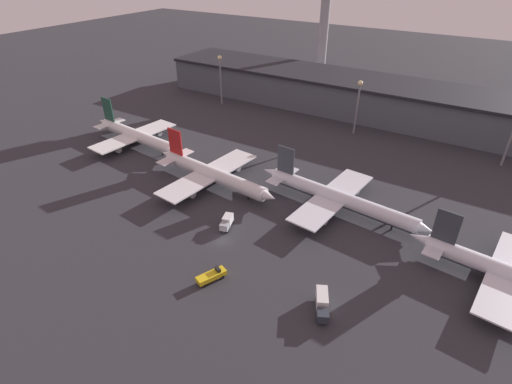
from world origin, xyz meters
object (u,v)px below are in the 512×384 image
control_tower (324,21)px  service_vehicle_1 (227,222)px  airplane_0 (136,136)px  airplane_1 (212,174)px  airplane_2 (338,198)px  service_vehicle_3 (322,303)px  service_vehicle_0 (212,276)px

control_tower → service_vehicle_1: bearing=-76.1°
airplane_0 → service_vehicle_1: 58.86m
airplane_0 → airplane_1: 39.52m
airplane_0 → airplane_2: (74.16, -0.77, -0.08)m
airplane_0 → service_vehicle_3: (84.81, -34.66, -1.61)m
service_vehicle_3 → control_tower: size_ratio=0.15×
airplane_0 → service_vehicle_1: bearing=-16.7°
airplane_2 → service_vehicle_0: airplane_2 is taller
service_vehicle_1 → control_tower: 129.46m
airplane_1 → service_vehicle_1: size_ratio=7.89×
airplane_0 → service_vehicle_3: 91.63m
airplane_2 → service_vehicle_1: airplane_2 is taller
service_vehicle_1 → airplane_2: bearing=120.6°
control_tower → airplane_0: bearing=-103.4°
service_vehicle_1 → airplane_1: bearing=-150.8°
service_vehicle_3 → airplane_0: bearing=-138.6°
service_vehicle_0 → service_vehicle_1: size_ratio=1.20×
airplane_1 → airplane_2: size_ratio=0.91×
airplane_2 → control_tower: (-50.29, 100.83, 25.90)m
airplane_0 → control_tower: bearing=82.6°
airplane_0 → airplane_2: size_ratio=0.90×
airplane_2 → service_vehicle_1: (-19.89, -21.94, -1.70)m
service_vehicle_1 → control_tower: size_ratio=0.11×
airplane_2 → service_vehicle_1: size_ratio=8.71×
airplane_0 → airplane_1: (38.73, -7.89, 0.00)m
service_vehicle_3 → control_tower: bearing=178.0°
service_vehicle_1 → control_tower: bearing=176.7°
service_vehicle_3 → airplane_2: bearing=171.1°
service_vehicle_1 → control_tower: control_tower is taller
service_vehicle_3 → service_vehicle_1: bearing=-137.7°
service_vehicle_3 → control_tower: 150.39m
airplane_0 → airplane_1: airplane_0 is taller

